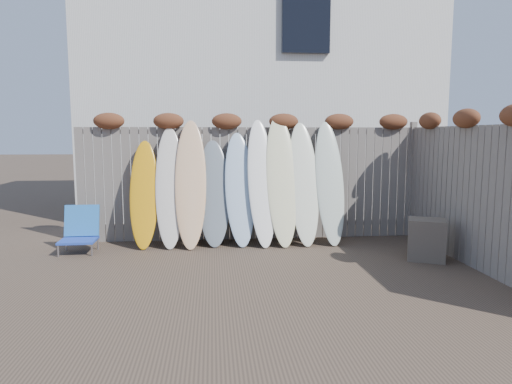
{
  "coord_description": "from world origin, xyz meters",
  "views": [
    {
      "loc": [
        -0.66,
        -5.67,
        1.87
      ],
      "look_at": [
        0.0,
        1.2,
        1.0
      ],
      "focal_mm": 32.0,
      "sensor_mm": 36.0,
      "label": 1
    }
  ],
  "objects": [
    {
      "name": "surfboard_0",
      "position": [
        -1.8,
        1.99,
        0.89
      ],
      "size": [
        0.47,
        0.64,
        1.78
      ],
      "primitive_type": "ellipsoid",
      "rotation": [
        -0.31,
        0.0,
        0.0
      ],
      "color": "orange",
      "rests_on": "ground"
    },
    {
      "name": "surfboard_1",
      "position": [
        -1.37,
        2.0,
        1.0
      ],
      "size": [
        0.5,
        0.73,
        2.01
      ],
      "primitive_type": "ellipsoid",
      "rotation": [
        -0.31,
        0.0,
        0.03
      ],
      "color": "beige",
      "rests_on": "ground"
    },
    {
      "name": "surfboard_7",
      "position": [
        0.89,
        1.97,
        1.04
      ],
      "size": [
        0.55,
        0.76,
        2.09
      ],
      "primitive_type": "ellipsoid",
      "rotation": [
        -0.31,
        0.0,
        0.05
      ],
      "color": "white",
      "rests_on": "ground"
    },
    {
      "name": "beach_chair",
      "position": [
        -2.79,
        1.76,
        0.34
      ],
      "size": [
        0.56,
        0.59,
        0.73
      ],
      "color": "#2444B5",
      "rests_on": "ground"
    },
    {
      "name": "wooden_crate",
      "position": [
        2.52,
        0.75,
        0.31
      ],
      "size": [
        0.66,
        0.61,
        0.62
      ],
      "primitive_type": "cube",
      "rotation": [
        0.0,
        0.0,
        -0.41
      ],
      "color": "#51493C",
      "rests_on": "ground"
    },
    {
      "name": "surfboard_4",
      "position": [
        -0.2,
        2.0,
        0.96
      ],
      "size": [
        0.57,
        0.73,
        1.91
      ],
      "primitive_type": "ellipsoid",
      "rotation": [
        -0.31,
        0.0,
        0.1
      ],
      "color": "#A5C1DF",
      "rests_on": "ground"
    },
    {
      "name": "surfboard_5",
      "position": [
        0.17,
        1.96,
        1.07
      ],
      "size": [
        0.54,
        0.8,
        2.14
      ],
      "primitive_type": "ellipsoid",
      "rotation": [
        -0.31,
        0.0,
        0.1
      ],
      "color": "white",
      "rests_on": "ground"
    },
    {
      "name": "back_fence",
      "position": [
        0.06,
        2.39,
        1.18
      ],
      "size": [
        6.05,
        0.28,
        2.24
      ],
      "color": "slate",
      "rests_on": "ground"
    },
    {
      "name": "house",
      "position": [
        0.5,
        6.5,
        3.2
      ],
      "size": [
        8.5,
        5.5,
        6.33
      ],
      "color": "silver",
      "rests_on": "ground"
    },
    {
      "name": "right_fence",
      "position": [
        2.99,
        0.25,
        1.14
      ],
      "size": [
        0.28,
        4.4,
        2.24
      ],
      "color": "slate",
      "rests_on": "ground"
    },
    {
      "name": "surfboard_3",
      "position": [
        -0.64,
        2.02,
        0.89
      ],
      "size": [
        0.57,
        0.66,
        1.78
      ],
      "primitive_type": "ellipsoid",
      "rotation": [
        -0.31,
        0.0,
        0.03
      ],
      "color": "slate",
      "rests_on": "ground"
    },
    {
      "name": "surfboard_8",
      "position": [
        1.35,
        1.98,
        1.05
      ],
      "size": [
        0.53,
        0.77,
        2.11
      ],
      "primitive_type": "ellipsoid",
      "rotation": [
        -0.31,
        0.0,
        0.05
      ],
      "color": "silver",
      "rests_on": "ground"
    },
    {
      "name": "lattice_panel",
      "position": [
        3.03,
        1.36,
        0.83
      ],
      "size": [
        0.07,
        1.11,
        1.66
      ],
      "primitive_type": "cube",
      "rotation": [
        0.0,
        0.0,
        0.03
      ],
      "color": "brown",
      "rests_on": "ground"
    },
    {
      "name": "ground",
      "position": [
        0.0,
        0.0,
        0.0
      ],
      "size": [
        80.0,
        80.0,
        0.0
      ],
      "primitive_type": "plane",
      "color": "#493A2D"
    },
    {
      "name": "surfboard_6",
      "position": [
        0.51,
        1.96,
        1.11
      ],
      "size": [
        0.56,
        0.81,
        2.21
      ],
      "primitive_type": "ellipsoid",
      "rotation": [
        -0.31,
        0.0,
        0.05
      ],
      "color": "#F3F1BB",
      "rests_on": "ground"
    },
    {
      "name": "surfboard_2",
      "position": [
        -1.02,
        1.96,
        1.06
      ],
      "size": [
        0.53,
        0.76,
        2.12
      ],
      "primitive_type": "ellipsoid",
      "rotation": [
        -0.31,
        0.0,
        -0.01
      ],
      "color": "#FFC683",
      "rests_on": "ground"
    }
  ]
}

